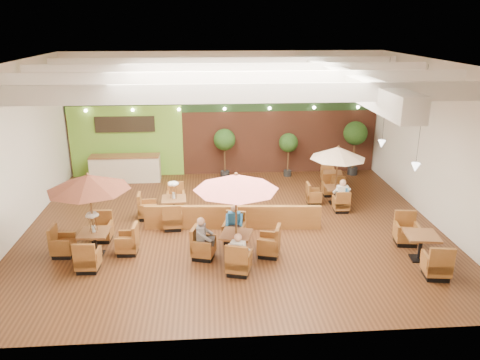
{
  "coord_description": "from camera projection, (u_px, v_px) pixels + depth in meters",
  "views": [
    {
      "loc": [
        -0.82,
        -14.77,
        6.74
      ],
      "look_at": [
        0.3,
        0.5,
        1.5
      ],
      "focal_mm": 35.0,
      "sensor_mm": 36.0,
      "label": 1
    }
  ],
  "objects": [
    {
      "name": "table_2",
      "position": [
        336.0,
        162.0,
        17.64
      ],
      "size": [
        2.19,
        2.24,
        2.32
      ],
      "rotation": [
        0.0,
        0.0,
        -0.02
      ],
      "color": "brown",
      "rests_on": "ground"
    },
    {
      "name": "topiary_0",
      "position": [
        225.0,
        142.0,
        20.64
      ],
      "size": [
        0.96,
        0.96,
        2.23
      ],
      "color": "black",
      "rests_on": "ground"
    },
    {
      "name": "diner_4",
      "position": [
        342.0,
        192.0,
        17.14
      ],
      "size": [
        0.4,
        0.31,
        0.82
      ],
      "rotation": [
        0.0,
        0.0,
        0.0
      ],
      "color": "silver",
      "rests_on": "ground"
    },
    {
      "name": "topiary_1",
      "position": [
        288.0,
        144.0,
        20.89
      ],
      "size": [
        0.86,
        0.86,
        1.99
      ],
      "color": "black",
      "rests_on": "ground"
    },
    {
      "name": "diner_3",
      "position": [
        342.0,
        193.0,
        17.15
      ],
      "size": [
        0.39,
        0.34,
        0.74
      ],
      "rotation": [
        0.0,
        0.0,
        -0.18
      ],
      "color": "#24659F",
      "rests_on": "ground"
    },
    {
      "name": "diner_0",
      "position": [
        239.0,
        249.0,
        12.89
      ],
      "size": [
        0.44,
        0.41,
        0.79
      ],
      "rotation": [
        0.0,
        0.0,
        -0.39
      ],
      "color": "silver",
      "rests_on": "ground"
    },
    {
      "name": "table_4",
      "position": [
        420.0,
        247.0,
        13.79
      ],
      "size": [
        1.04,
        2.81,
        1.03
      ],
      "rotation": [
        0.0,
        0.0,
        -0.14
      ],
      "color": "brown",
      "rests_on": "ground"
    },
    {
      "name": "diner_2",
      "position": [
        203.0,
        234.0,
        13.74
      ],
      "size": [
        0.37,
        0.44,
        0.85
      ],
      "rotation": [
        0.0,
        0.0,
        4.6
      ],
      "color": "slate",
      "rests_on": "ground"
    },
    {
      "name": "service_counter",
      "position": [
        126.0,
        168.0,
        20.5
      ],
      "size": [
        3.0,
        0.75,
        1.18
      ],
      "color": "beige",
      "rests_on": "ground"
    },
    {
      "name": "table_3",
      "position": [
        167.0,
        206.0,
        16.67
      ],
      "size": [
        1.72,
        2.56,
        1.53
      ],
      "rotation": [
        0.0,
        0.0,
        0.04
      ],
      "color": "brown",
      "rests_on": "ground"
    },
    {
      "name": "table_1",
      "position": [
        236.0,
        201.0,
        13.47
      ],
      "size": [
        2.74,
        2.74,
        2.67
      ],
      "rotation": [
        0.0,
        0.0,
        -0.28
      ],
      "color": "brown",
      "rests_on": "ground"
    },
    {
      "name": "table_0",
      "position": [
        90.0,
        200.0,
        13.62
      ],
      "size": [
        2.56,
        2.56,
        2.61
      ],
      "rotation": [
        0.0,
        0.0,
        -0.05
      ],
      "color": "brown",
      "rests_on": "ground"
    },
    {
      "name": "table_5",
      "position": [
        332.0,
        180.0,
        19.81
      ],
      "size": [
        0.9,
        2.36,
        0.85
      ],
      "rotation": [
        0.0,
        0.0,
        -0.19
      ],
      "color": "brown",
      "rests_on": "ground"
    },
    {
      "name": "booth_divider",
      "position": [
        233.0,
        217.0,
        15.84
      ],
      "size": [
        5.97,
        0.61,
        0.83
      ],
      "primitive_type": "cube",
      "rotation": [
        0.0,
        0.0,
        -0.07
      ],
      "color": "brown",
      "rests_on": "ground"
    },
    {
      "name": "topiary_2",
      "position": [
        355.0,
        135.0,
        20.98
      ],
      "size": [
        1.07,
        1.07,
        2.48
      ],
      "color": "black",
      "rests_on": "ground"
    },
    {
      "name": "room",
      "position": [
        237.0,
        115.0,
        16.16
      ],
      "size": [
        14.04,
        14.0,
        5.52
      ],
      "color": "#381E0F",
      "rests_on": "ground"
    },
    {
      "name": "diner_1",
      "position": [
        234.0,
        221.0,
        14.74
      ],
      "size": [
        0.4,
        0.34,
        0.79
      ],
      "rotation": [
        0.0,
        0.0,
        3.03
      ],
      "color": "#24659F",
      "rests_on": "ground"
    }
  ]
}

